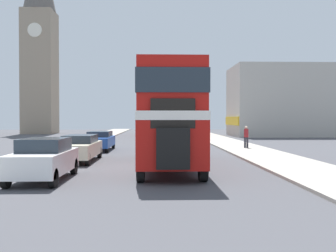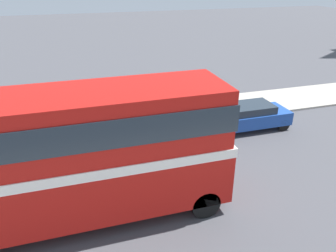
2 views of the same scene
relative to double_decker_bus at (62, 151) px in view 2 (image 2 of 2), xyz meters
name	(u,v)px [view 2 (image 2 of 2)]	position (x,y,z in m)	size (l,w,h in m)	color
ground_plane	(66,205)	(-0.84, -0.21, -2.61)	(120.00, 120.00, 0.00)	#47474C
sidewalk_left	(63,126)	(-7.59, -0.21, -2.55)	(3.50, 120.00, 0.12)	#A8A093
double_decker_bus	(62,151)	(0.00, 0.00, 0.00)	(2.54, 10.61, 4.42)	#B2140F
car_parked_mid	(115,133)	(-4.59, 2.17, -1.88)	(1.69, 4.65, 1.39)	beige
car_parked_far	(246,116)	(-4.57, 8.98, -1.89)	(1.70, 4.56, 1.35)	#1E479E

